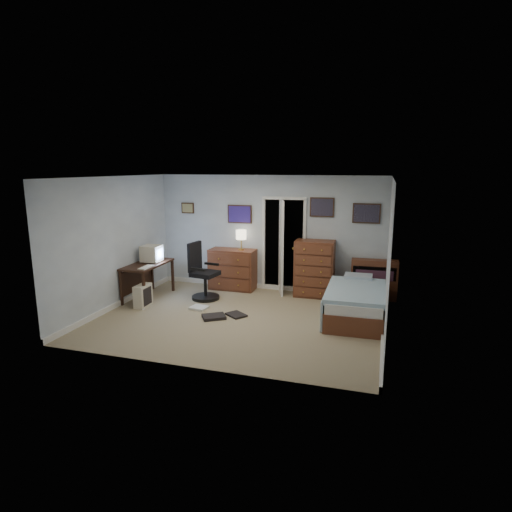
{
  "coord_description": "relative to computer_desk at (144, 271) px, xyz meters",
  "views": [
    {
      "loc": [
        2.4,
        -6.89,
        2.68
      ],
      "look_at": [
        0.23,
        0.3,
        1.1
      ],
      "focal_mm": 30.0,
      "sensor_mm": 36.0,
      "label": 1
    }
  ],
  "objects": [
    {
      "name": "doorway",
      "position": [
        2.63,
        1.63,
        0.44
      ],
      "size": [
        0.96,
        1.12,
        2.05
      ],
      "color": "black",
      "rests_on": "floor"
    },
    {
      "name": "wall_posters",
      "position": [
        2.86,
        1.34,
        1.19
      ],
      "size": [
        4.38,
        0.04,
        0.6
      ],
      "color": "#331E11",
      "rests_on": "floor"
    },
    {
      "name": "low_dresser",
      "position": [
        1.54,
        1.14,
        -0.11
      ],
      "size": [
        1.01,
        0.5,
        0.89
      ],
      "primitive_type": "cube",
      "rotation": [
        0.0,
        0.0,
        0.0
      ],
      "color": "brown",
      "rests_on": "floor"
    },
    {
      "name": "bed",
      "position": [
        4.27,
        0.01,
        -0.27
      ],
      "size": [
        1.06,
        1.92,
        0.62
      ],
      "rotation": [
        0.0,
        0.0,
        0.02
      ],
      "color": "brown",
      "rests_on": "floor"
    },
    {
      "name": "keyboard",
      "position": [
        0.27,
        -0.35,
        0.18
      ],
      "size": [
        0.15,
        0.39,
        0.02
      ],
      "primitive_type": "cube",
      "rotation": [
        0.0,
        0.0,
        0.01
      ],
      "color": "beige",
      "rests_on": "computer_desk"
    },
    {
      "name": "pc_tower",
      "position": [
        0.29,
        -0.55,
        -0.34
      ],
      "size": [
        0.2,
        0.41,
        0.44
      ],
      "rotation": [
        0.0,
        0.0,
        0.01
      ],
      "color": "beige",
      "rests_on": "floor"
    },
    {
      "name": "crt_monitor",
      "position": [
        0.11,
        0.15,
        0.35
      ],
      "size": [
        0.38,
        0.35,
        0.35
      ],
      "rotation": [
        0.0,
        0.0,
        0.01
      ],
      "color": "beige",
      "rests_on": "computer_desk"
    },
    {
      "name": "media_stack",
      "position": [
        -0.03,
        1.51,
        -0.17
      ],
      "size": [
        0.16,
        0.16,
        0.78
      ],
      "primitive_type": "cube",
      "rotation": [
        0.0,
        0.0,
        0.05
      ],
      "color": "maroon",
      "rests_on": "floor"
    },
    {
      "name": "office_chair",
      "position": [
        1.19,
        0.27,
        -0.11
      ],
      "size": [
        0.65,
        0.65,
        1.17
      ],
      "rotation": [
        0.0,
        0.0,
        -0.15
      ],
      "color": "black",
      "rests_on": "floor"
    },
    {
      "name": "headboard_bookcase",
      "position": [
        4.56,
        1.23,
        -0.12
      ],
      "size": [
        0.93,
        0.28,
        0.83
      ],
      "rotation": [
        0.0,
        0.0,
        0.05
      ],
      "color": "brown",
      "rests_on": "floor"
    },
    {
      "name": "floor_clutter",
      "position": [
        1.81,
        -0.6,
        -0.54
      ],
      "size": [
        1.21,
        0.79,
        0.05
      ],
      "rotation": [
        0.0,
        0.0,
        0.43
      ],
      "color": "silver",
      "rests_on": "floor"
    },
    {
      "name": "computer_desk",
      "position": [
        0.0,
        0.0,
        0.0
      ],
      "size": [
        0.59,
        1.27,
        0.73
      ],
      "rotation": [
        0.0,
        0.0,
        0.01
      ],
      "color": "black",
      "rests_on": "floor"
    },
    {
      "name": "table_lamp",
      "position": [
        1.74,
        1.14,
        0.65
      ],
      "size": [
        0.22,
        0.22,
        0.44
      ],
      "rotation": [
        0.0,
        0.0,
        0.0
      ],
      "color": "gold",
      "rests_on": "low_dresser"
    },
    {
      "name": "floor",
      "position": [
        2.29,
        -0.64,
        -0.57
      ],
      "size": [
        5.0,
        4.0,
        0.02
      ],
      "primitive_type": "cube",
      "color": "tan",
      "rests_on": "ground"
    },
    {
      "name": "tall_dresser",
      "position": [
        3.35,
        1.11,
        0.03
      ],
      "size": [
        0.81,
        0.49,
        1.18
      ],
      "primitive_type": "cube",
      "rotation": [
        0.0,
        0.0,
        0.02
      ],
      "color": "brown",
      "rests_on": "floor"
    }
  ]
}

